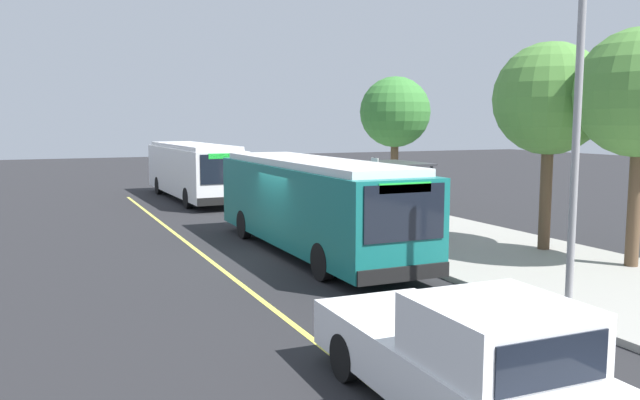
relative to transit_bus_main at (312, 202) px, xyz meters
The scene contains 12 objects.
ground_plane 1.91m from the transit_bus_main, 91.56° to the right, with size 120.00×120.00×0.00m, color #232326.
sidewalk_curb 5.22m from the transit_bus_main, 90.31° to the left, with size 44.00×6.40×0.15m, color gray.
lane_stripe_center 3.59m from the transit_bus_main, 90.49° to the right, with size 36.00×0.14×0.01m, color #E0D64C.
transit_bus_main is the anchor object (origin of this frame).
transit_bus_second 15.54m from the transit_bus_main, behind, with size 11.17×2.85×2.95m.
pickup_truck 11.65m from the transit_bus_main, 13.06° to the right, with size 5.44×2.12×1.85m.
bus_shelter 5.13m from the transit_bus_main, 117.70° to the left, with size 2.90×1.60×2.48m.
waiting_bench 5.03m from the transit_bus_main, 113.53° to the left, with size 1.60×0.48×0.95m.
route_sign_post 2.38m from the transit_bus_main, 94.92° to the left, with size 0.44×0.08×2.80m.
street_tree_near_shelter 7.90m from the transit_bus_main, 65.16° to the left, with size 3.43×3.43×6.36m.
street_tree_downstreet 11.09m from the transit_bus_main, 135.56° to the left, with size 3.25×3.25×6.03m.
utility_pole 8.79m from the transit_bus_main, 15.79° to the left, with size 0.16×0.16×6.40m, color gray.
Camera 1 is at (18.27, -6.87, 4.08)m, focal length 36.12 mm.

